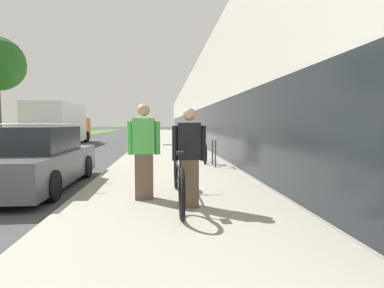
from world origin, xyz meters
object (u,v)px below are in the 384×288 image
at_px(person_rider, 189,157).
at_px(parked_sedan_curbside, 32,160).
at_px(tandem_bicycle, 178,179).
at_px(cruiser_bike_nearest, 203,151).
at_px(bike_rack_hoop, 214,150).
at_px(person_bystander, 144,152).
at_px(moving_truck, 60,124).

distance_m(person_rider, parked_sedan_curbside, 4.07).
relative_size(tandem_bicycle, person_rider, 1.74).
bearing_deg(cruiser_bike_nearest, bike_rack_hoop, -76.88).
bearing_deg(tandem_bicycle, bike_rack_hoop, 72.33).
bearing_deg(person_bystander, person_rider, -37.25).
relative_size(person_bystander, bike_rack_hoop, 2.02).
distance_m(bike_rack_hoop, moving_truck, 14.87).
relative_size(person_rider, parked_sedan_curbside, 0.39).
bearing_deg(person_bystander, cruiser_bike_nearest, 70.88).
bearing_deg(bike_rack_hoop, tandem_bicycle, -107.67).
bearing_deg(moving_truck, person_rider, -65.55).
relative_size(person_bystander, parked_sedan_curbside, 0.41).
distance_m(tandem_bicycle, person_bystander, 0.78).
relative_size(bike_rack_hoop, cruiser_bike_nearest, 0.48).
xyz_separation_m(person_bystander, cruiser_bike_nearest, (1.70, 4.91, -0.46)).
distance_m(tandem_bicycle, person_rider, 0.57).
bearing_deg(tandem_bicycle, person_rider, -66.11).
distance_m(person_bystander, parked_sedan_curbside, 3.13).
distance_m(parked_sedan_curbside, moving_truck, 14.92).
xyz_separation_m(person_rider, parked_sedan_curbside, (-3.38, 2.25, -0.29)).
height_order(person_bystander, bike_rack_hoop, person_bystander).
bearing_deg(person_rider, moving_truck, 114.45).
bearing_deg(parked_sedan_curbside, cruiser_bike_nearest, 36.85).
bearing_deg(moving_truck, cruiser_bike_nearest, -52.57).
height_order(tandem_bicycle, parked_sedan_curbside, parked_sedan_curbside).
relative_size(bike_rack_hoop, parked_sedan_curbside, 0.20).
height_order(tandem_bicycle, moving_truck, moving_truck).
bearing_deg(person_rider, tandem_bicycle, 113.89).
bearing_deg(parked_sedan_curbside, tandem_bicycle, -30.48).
bearing_deg(moving_truck, parked_sedan_curbside, -73.81).
xyz_separation_m(tandem_bicycle, moving_truck, (-7.37, 16.20, 0.89)).
height_order(cruiser_bike_nearest, moving_truck, moving_truck).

